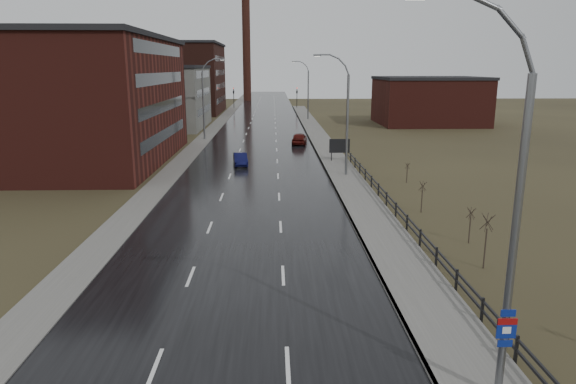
{
  "coord_description": "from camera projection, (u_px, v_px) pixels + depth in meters",
  "views": [
    {
      "loc": [
        1.84,
        -11.86,
        10.16
      ],
      "look_at": [
        2.71,
        17.49,
        3.0
      ],
      "focal_mm": 32.0,
      "sensor_mm": 36.0,
      "label": 1
    }
  ],
  "objects": [
    {
      "name": "smokestack",
      "position": [
        247.0,
        49.0,
        155.7
      ],
      "size": [
        2.7,
        2.7,
        30.7
      ],
      "color": "#331611",
      "rests_on": "ground"
    },
    {
      "name": "warehouse_near",
      "position": [
        61.0,
        100.0,
        55.37
      ],
      "size": [
        22.44,
        28.56,
        13.5
      ],
      "color": "#471914",
      "rests_on": "ground"
    },
    {
      "name": "streetlight_main",
      "position": [
        506.0,
        215.0,
        14.62
      ],
      "size": [
        3.91,
        0.29,
        12.11
      ],
      "color": "slate",
      "rests_on": "ground"
    },
    {
      "name": "sidewalk_right",
      "position": [
        345.0,
        178.0,
        48.09
      ],
      "size": [
        3.2,
        180.0,
        0.18
      ],
      "primitive_type": "cube",
      "color": "#595651",
      "rests_on": "ground"
    },
    {
      "name": "guardrail",
      "position": [
        410.0,
        224.0,
        31.78
      ],
      "size": [
        0.1,
        53.05,
        1.1
      ],
      "color": "black",
      "rests_on": "ground"
    },
    {
      "name": "warehouse_mid",
      "position": [
        157.0,
        97.0,
        87.86
      ],
      "size": [
        16.32,
        20.4,
        10.5
      ],
      "color": "slate",
      "rests_on": "ground"
    },
    {
      "name": "billboard",
      "position": [
        339.0,
        147.0,
        55.94
      ],
      "size": [
        2.25,
        0.17,
        2.58
      ],
      "color": "black",
      "rests_on": "ground"
    },
    {
      "name": "road",
      "position": [
        260.0,
        141.0,
        72.13
      ],
      "size": [
        14.0,
        300.0,
        0.06
      ],
      "primitive_type": "cube",
      "color": "black",
      "rests_on": "ground"
    },
    {
      "name": "shrub_e",
      "position": [
        422.0,
        196.0,
        36.59
      ],
      "size": [
        0.54,
        0.57,
        2.27
      ],
      "color": "#382D23",
      "rests_on": "ground"
    },
    {
      "name": "car_far",
      "position": [
        299.0,
        139.0,
        69.05
      ],
      "size": [
        2.41,
        4.82,
        1.58
      ],
      "primitive_type": "imported",
      "rotation": [
        0.0,
        0.0,
        3.02
      ],
      "color": "#4B100C",
      "rests_on": "ground"
    },
    {
      "name": "building_right",
      "position": [
        429.0,
        100.0,
        93.37
      ],
      "size": [
        18.36,
        16.32,
        8.5
      ],
      "color": "#471914",
      "rests_on": "ground"
    },
    {
      "name": "curb_right",
      "position": [
        329.0,
        178.0,
        48.04
      ],
      "size": [
        0.16,
        180.0,
        0.18
      ],
      "primitive_type": "cube",
      "color": "slate",
      "rests_on": "ground"
    },
    {
      "name": "car_near",
      "position": [
        240.0,
        160.0,
        54.18
      ],
      "size": [
        1.85,
        4.06,
        1.29
      ],
      "primitive_type": "imported",
      "rotation": [
        0.0,
        0.0,
        0.13
      ],
      "color": "#0B0C37",
      "rests_on": "ground"
    },
    {
      "name": "traffic_light_right",
      "position": [
        297.0,
        90.0,
        129.55
      ],
      "size": [
        0.58,
        2.73,
        5.3
      ],
      "color": "black",
      "rests_on": "ground"
    },
    {
      "name": "traffic_light_left",
      "position": [
        234.0,
        90.0,
        129.09
      ],
      "size": [
        0.58,
        2.73,
        5.3
      ],
      "color": "black",
      "rests_on": "ground"
    },
    {
      "name": "streetlight_right_mid",
      "position": [
        344.0,
        115.0,
        47.7
      ],
      "size": [
        3.36,
        0.28,
        11.35
      ],
      "color": "slate",
      "rests_on": "ground"
    },
    {
      "name": "sidewalk_left",
      "position": [
        201.0,
        141.0,
        71.89
      ],
      "size": [
        2.4,
        260.0,
        0.12
      ],
      "primitive_type": "cube",
      "color": "#595651",
      "rests_on": "ground"
    },
    {
      "name": "warehouse_far",
      "position": [
        163.0,
        78.0,
        116.26
      ],
      "size": [
        26.52,
        24.48,
        15.5
      ],
      "color": "#331611",
      "rests_on": "ground"
    },
    {
      "name": "streetlight_left",
      "position": [
        205.0,
        99.0,
        72.48
      ],
      "size": [
        3.36,
        0.28,
        11.35
      ],
      "color": "slate",
      "rests_on": "ground"
    },
    {
      "name": "shrub_c",
      "position": [
        486.0,
        240.0,
        26.25
      ],
      "size": [
        0.69,
        0.73,
        2.93
      ],
      "color": "#382D23",
      "rests_on": "ground"
    },
    {
      "name": "streetlight_right_far",
      "position": [
        307.0,
        90.0,
        100.14
      ],
      "size": [
        3.36,
        0.28,
        11.35
      ],
      "color": "slate",
      "rests_on": "ground"
    },
    {
      "name": "shrub_d",
      "position": [
        470.0,
        225.0,
        30.15
      ],
      "size": [
        0.52,
        0.54,
        2.17
      ],
      "color": "#382D23",
      "rests_on": "ground"
    },
    {
      "name": "shrub_f",
      "position": [
        407.0,
        172.0,
        46.12
      ],
      "size": [
        0.44,
        0.46,
        1.82
      ],
      "color": "#382D23",
      "rests_on": "ground"
    }
  ]
}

